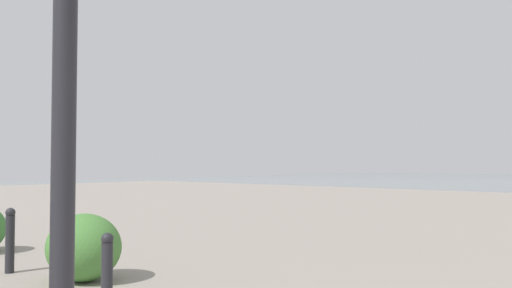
# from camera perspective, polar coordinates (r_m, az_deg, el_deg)

# --- Properties ---
(bollard_near) EXTENTS (0.13, 0.13, 0.77)m
(bollard_near) POSITION_cam_1_polar(r_m,az_deg,el_deg) (5.87, -15.88, -12.80)
(bollard_near) COLOR #232328
(bollard_near) RESTS_ON ground
(bollard_mid) EXTENTS (0.13, 0.13, 0.89)m
(bollard_mid) POSITION_cam_1_polar(r_m,az_deg,el_deg) (8.03, -25.17, -9.32)
(bollard_mid) COLOR #232328
(bollard_mid) RESTS_ON ground
(shrub_low) EXTENTS (1.01, 0.91, 0.86)m
(shrub_low) POSITION_cam_1_polar(r_m,az_deg,el_deg) (7.14, -18.20, -10.62)
(shrub_low) COLOR #477F38
(shrub_low) RESTS_ON ground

